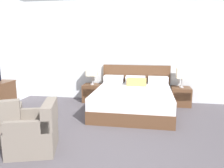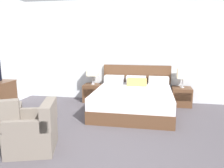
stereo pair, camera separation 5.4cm
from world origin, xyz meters
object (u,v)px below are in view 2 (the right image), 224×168
bed (133,99)px  armchair_companion (35,132)px  table_lamp_right (183,73)px  nightstand_left (93,93)px  nightstand_right (181,97)px  armchair_by_window (0,125)px  table_lamp_left (93,71)px

bed → armchair_companion: bed is taller
bed → table_lamp_right: (1.19, 0.69, 0.55)m
nightstand_left → nightstand_right: 2.39m
bed → armchair_by_window: 2.88m
nightstand_left → table_lamp_right: (2.39, 0.00, 0.61)m
bed → table_lamp_left: bed is taller
nightstand_left → armchair_companion: armchair_companion is taller
nightstand_left → armchair_companion: bearing=-92.8°
nightstand_right → nightstand_left: bearing=180.0°
bed → armchair_by_window: (-2.05, -2.02, -0.01)m
armchair_by_window → armchair_companion: 0.74m
table_lamp_left → armchair_companion: 2.93m
bed → armchair_companion: (-1.33, -2.17, -0.01)m
nightstand_right → bed: bearing=-149.9°
bed → nightstand_right: bearing=30.1°
armchair_companion → nightstand_right: bearing=48.6°
table_lamp_left → nightstand_left: bearing=-90.0°
nightstand_right → table_lamp_right: bearing=90.0°
table_lamp_left → armchair_companion: bearing=-92.8°
nightstand_right → table_lamp_left: (-2.39, 0.00, 0.61)m
nightstand_right → table_lamp_left: table_lamp_left is taller
table_lamp_left → bed: bearing=-30.2°
nightstand_left → bed: bearing=-30.1°
bed → nightstand_left: 1.38m
nightstand_right → armchair_by_window: (-3.25, -2.71, 0.04)m
table_lamp_right → armchair_by_window: (-3.25, -2.71, -0.57)m
nightstand_left → armchair_companion: (-0.14, -2.87, 0.04)m
bed → nightstand_left: bed is taller
nightstand_right → armchair_companion: 3.82m
table_lamp_right → armchair_companion: 3.86m
nightstand_right → armchair_by_window: bearing=-140.1°
bed → armchair_by_window: size_ratio=2.15×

